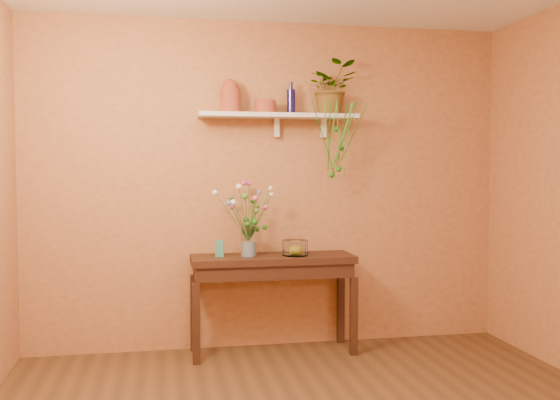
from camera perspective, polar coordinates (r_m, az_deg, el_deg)
The scene contains 13 objects.
room at distance 3.21m, azimuth 5.19°, elevation 0.36°, with size 4.04×4.04×2.70m.
sideboard at distance 5.00m, azimuth -0.67°, elevation -6.45°, with size 1.30×0.42×0.79m.
wall_shelf at distance 5.06m, azimuth -0.02°, elevation 7.74°, with size 1.30×0.24×0.19m.
terracotta_jug at distance 5.01m, azimuth -4.60°, elevation 9.50°, with size 0.20×0.20×0.27m.
terracotta_pot at distance 5.05m, azimuth -1.38°, elevation 8.60°, with size 0.17×0.17×0.11m, color #B54429.
blue_bottle at distance 5.11m, azimuth 1.02°, elevation 9.13°, with size 0.08×0.08×0.26m.
spider_plant at distance 5.21m, azimuth 4.80°, elevation 10.25°, with size 0.39×0.34×0.44m, color #1E6E14.
plant_fronds at distance 5.02m, azimuth 5.38°, elevation 5.01°, with size 0.48×0.33×0.63m.
glass_vase at distance 4.91m, azimuth -2.92°, elevation -4.00°, with size 0.12×0.12×0.25m.
bouquet at distance 4.87m, azimuth -3.02°, elevation -0.55°, with size 0.49×0.43×0.48m.
glass_bowl at distance 4.97m, azimuth 1.39°, elevation -4.49°, with size 0.21×0.21×0.12m.
lemon at distance 4.96m, azimuth 1.45°, elevation -4.63°, with size 0.08×0.08×0.08m, color yellow.
carton at distance 4.92m, azimuth -5.59°, elevation -4.48°, with size 0.07×0.05×0.13m, color teal.
Camera 1 is at (-0.88, -3.08, 1.50)m, focal length 39.59 mm.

